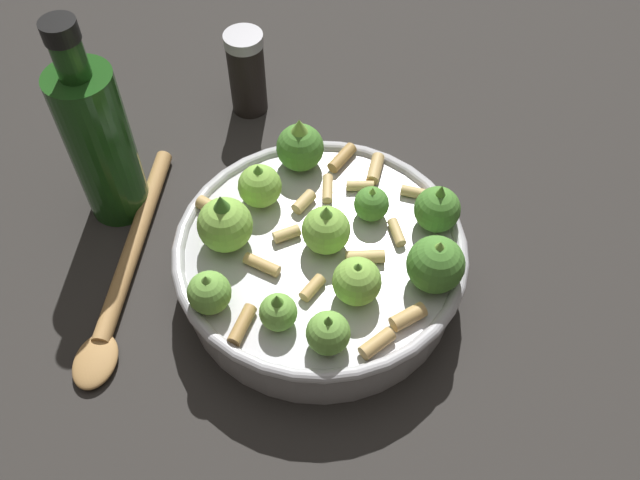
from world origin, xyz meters
TOP-DOWN VIEW (x-y plane):
  - ground_plane at (0.00, 0.00)m, footprint 2.40×2.40m
  - cooking_pan at (-0.00, -0.00)m, footprint 0.25×0.25m
  - pepper_shaker at (0.24, -0.03)m, footprint 0.04×0.04m
  - olive_oil_bottle at (0.16, 0.14)m, footprint 0.06×0.06m
  - wooden_spoon at (0.08, 0.16)m, footprint 0.24×0.15m

SIDE VIEW (x-z plane):
  - ground_plane at x=0.00m, z-range 0.00..0.00m
  - wooden_spoon at x=0.08m, z-range 0.00..0.02m
  - cooking_pan at x=0.00m, z-range -0.02..0.09m
  - pepper_shaker at x=0.24m, z-range 0.00..0.10m
  - olive_oil_bottle at x=0.16m, z-range -0.02..0.19m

